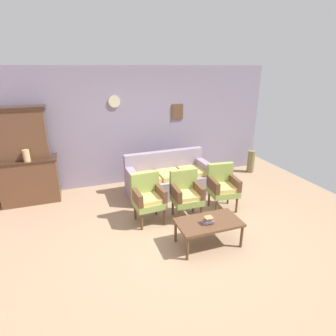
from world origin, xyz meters
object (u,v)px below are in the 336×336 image
(coffee_table, at_px, (209,224))
(armchair_by_doorway, at_px, (186,193))
(side_cabinet, at_px, (30,180))
(armchair_row_middle, at_px, (148,196))
(floor_vase_by_wall, at_px, (251,161))
(floral_couch, at_px, (169,179))
(vase_on_cabinet, at_px, (26,156))
(armchair_near_couch_end, at_px, (223,185))
(book_stack_on_table, at_px, (208,220))

(coffee_table, bearing_deg, armchair_by_doorway, 89.90)
(side_cabinet, xyz_separation_m, armchair_row_middle, (2.09, -1.59, 0.03))
(armchair_row_middle, xyz_separation_m, floor_vase_by_wall, (3.25, 1.49, -0.20))
(floral_couch, height_order, armchair_by_doorway, same)
(vase_on_cabinet, relative_size, floral_couch, 0.13)
(coffee_table, bearing_deg, floor_vase_by_wall, 44.31)
(armchair_near_couch_end, bearing_deg, side_cabinet, 155.97)
(vase_on_cabinet, height_order, armchair_near_couch_end, vase_on_cabinet)
(coffee_table, xyz_separation_m, floor_vase_by_wall, (2.55, 2.49, -0.08))
(side_cabinet, relative_size, floral_couch, 0.62)
(side_cabinet, height_order, armchair_row_middle, side_cabinet)
(vase_on_cabinet, xyz_separation_m, armchair_row_middle, (2.04, -1.41, -0.55))
(armchair_by_doorway, bearing_deg, armchair_near_couch_end, 5.27)
(floral_couch, distance_m, coffee_table, 2.01)
(armchair_row_middle, bearing_deg, armchair_near_couch_end, -0.70)
(armchair_near_couch_end, xyz_separation_m, coffee_table, (-0.81, -0.99, -0.12))
(armchair_near_couch_end, distance_m, book_stack_on_table, 1.34)
(book_stack_on_table, bearing_deg, side_cabinet, 136.19)
(vase_on_cabinet, bearing_deg, armchair_by_doorway, -28.71)
(floral_couch, distance_m, book_stack_on_table, 2.06)
(armchair_by_doorway, distance_m, armchair_near_couch_end, 0.81)
(floor_vase_by_wall, bearing_deg, vase_on_cabinet, -179.18)
(floral_couch, bearing_deg, floor_vase_by_wall, 10.96)
(side_cabinet, relative_size, vase_on_cabinet, 4.82)
(vase_on_cabinet, distance_m, armchair_row_middle, 2.54)
(armchair_row_middle, height_order, floor_vase_by_wall, armchair_row_middle)
(book_stack_on_table, bearing_deg, coffee_table, 54.83)
(book_stack_on_table, bearing_deg, armchair_row_middle, 122.24)
(armchair_row_middle, bearing_deg, floral_couch, 53.22)
(armchair_by_doorway, xyz_separation_m, armchair_near_couch_end, (0.81, 0.07, 0.00))
(floral_couch, bearing_deg, armchair_near_couch_end, -53.24)
(armchair_by_doorway, bearing_deg, armchair_row_middle, 172.46)
(side_cabinet, distance_m, vase_on_cabinet, 0.61)
(side_cabinet, height_order, book_stack_on_table, side_cabinet)
(armchair_near_couch_end, distance_m, floor_vase_by_wall, 2.31)
(floral_couch, xyz_separation_m, armchair_row_middle, (-0.75, -1.00, 0.17))
(armchair_row_middle, relative_size, book_stack_on_table, 5.47)
(armchair_near_couch_end, bearing_deg, armchair_row_middle, 179.30)
(vase_on_cabinet, distance_m, floor_vase_by_wall, 5.35)
(armchair_near_couch_end, bearing_deg, vase_on_cabinet, 158.09)
(book_stack_on_table, relative_size, floor_vase_by_wall, 0.28)
(armchair_row_middle, height_order, coffee_table, armchair_row_middle)
(vase_on_cabinet, relative_size, floor_vase_by_wall, 0.41)
(vase_on_cabinet, bearing_deg, armchair_row_middle, -34.63)
(vase_on_cabinet, xyz_separation_m, coffee_table, (2.74, -2.41, -0.67))
(floral_couch, xyz_separation_m, armchair_by_doorway, (-0.05, -1.09, 0.17))
(vase_on_cabinet, xyz_separation_m, armchair_by_doorway, (2.75, -1.50, -0.55))
(armchair_row_middle, xyz_separation_m, book_stack_on_table, (0.67, -1.06, -0.03))
(side_cabinet, distance_m, armchair_near_couch_end, 3.94)
(armchair_near_couch_end, height_order, book_stack_on_table, armchair_near_couch_end)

